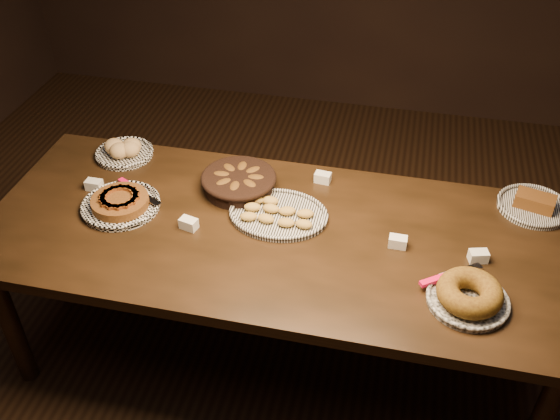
% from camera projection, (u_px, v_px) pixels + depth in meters
% --- Properties ---
extents(ground, '(5.00, 5.00, 0.00)m').
position_uv_depth(ground, '(277.00, 351.00, 2.97)').
color(ground, black).
rests_on(ground, ground).
extents(buffet_table, '(2.40, 1.00, 0.75)m').
position_uv_depth(buffet_table, '(277.00, 245.00, 2.56)').
color(buffet_table, black).
rests_on(buffet_table, ground).
extents(apple_tart_plate, '(0.34, 0.33, 0.06)m').
position_uv_depth(apple_tart_plate, '(121.00, 203.00, 2.62)').
color(apple_tart_plate, white).
rests_on(apple_tart_plate, buffet_table).
extents(madeleine_platter, '(0.41, 0.33, 0.05)m').
position_uv_depth(madeleine_platter, '(277.00, 214.00, 2.57)').
color(madeleine_platter, black).
rests_on(madeleine_platter, buffet_table).
extents(bundt_cake_plate, '(0.32, 0.34, 0.09)m').
position_uv_depth(bundt_cake_plate, '(469.00, 295.00, 2.18)').
color(bundt_cake_plate, black).
rests_on(bundt_cake_plate, buffet_table).
extents(croissant_basket, '(0.37, 0.37, 0.08)m').
position_uv_depth(croissant_basket, '(239.00, 181.00, 2.70)').
color(croissant_basket, black).
rests_on(croissant_basket, buffet_table).
extents(bread_roll_plate, '(0.27, 0.27, 0.09)m').
position_uv_depth(bread_roll_plate, '(124.00, 150.00, 2.92)').
color(bread_roll_plate, white).
rests_on(bread_roll_plate, buffet_table).
extents(loaf_plate, '(0.30, 0.30, 0.07)m').
position_uv_depth(loaf_plate, '(534.00, 205.00, 2.61)').
color(loaf_plate, black).
rests_on(loaf_plate, buffet_table).
extents(tent_cards, '(1.70, 0.49, 0.04)m').
position_uv_depth(tent_cards, '(291.00, 215.00, 2.56)').
color(tent_cards, white).
rests_on(tent_cards, buffet_table).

